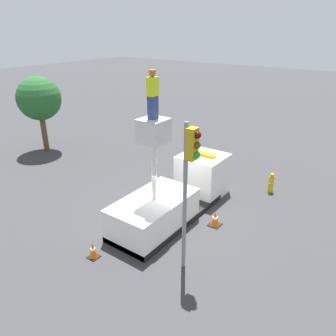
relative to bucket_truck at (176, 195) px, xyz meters
The scene contains 8 objects.
ground_plane 1.07m from the bucket_truck, behind, with size 120.00×120.00×0.00m, color #38383A.
bucket_truck is the anchor object (origin of this frame).
worker 4.97m from the bucket_truck, behind, with size 0.40×0.26×1.75m.
traffic_light_pole 4.68m from the bucket_truck, 139.01° to the right, with size 0.34×0.57×5.31m.
fire_hydrant 5.40m from the bucket_truck, 31.05° to the right, with size 0.51×0.27×1.06m.
traffic_cone_rear 4.46m from the bucket_truck, behind, with size 0.39×0.39×0.67m.
traffic_cone_curbside 2.05m from the bucket_truck, 84.95° to the right, with size 0.51×0.51×0.67m.
tree_left_bg 12.29m from the bucket_truck, 82.49° to the left, with size 2.82×2.82×5.00m.
Camera 1 is at (-10.13, -7.35, 7.90)m, focal length 35.00 mm.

